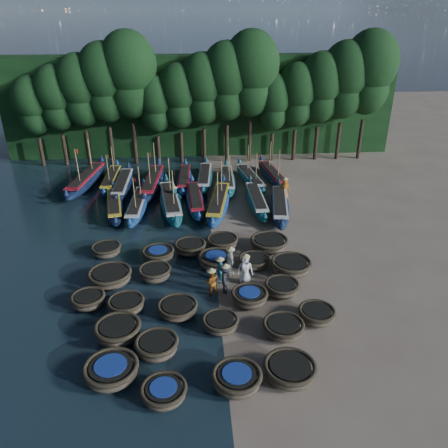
{
  "coord_description": "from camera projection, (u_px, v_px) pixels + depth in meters",
  "views": [
    {
      "loc": [
        -1.15,
        -23.08,
        13.98
      ],
      "look_at": [
        0.8,
        2.7,
        1.3
      ],
      "focal_mm": 35.0,
      "sensor_mm": 36.0,
      "label": 1
    }
  ],
  "objects": [
    {
      "name": "long_boat_6",
      "position": [
        219.0,
        203.0,
        33.71
      ],
      "size": [
        2.94,
        8.57,
        3.69
      ],
      "rotation": [
        0.0,
        0.0,
        -0.17
      ],
      "color": "navy",
      "rests_on": "ground"
    },
    {
      "name": "long_boat_15",
      "position": [
        228.0,
        180.0,
        38.43
      ],
      "size": [
        1.65,
        7.65,
        3.25
      ],
      "rotation": [
        0.0,
        0.0,
        -0.04
      ],
      "color": "#0F5757",
      "rests_on": "ground"
    },
    {
      "name": "coracle_2",
      "position": [
        164.0,
        392.0,
        17.31
      ],
      "size": [
        2.19,
        2.19,
        0.64
      ],
      "rotation": [
        0.0,
        0.0,
        0.29
      ],
      "color": "brown",
      "rests_on": "ground"
    },
    {
      "name": "coracle_13",
      "position": [
        249.0,
        297.0,
        22.95
      ],
      "size": [
        1.97,
        1.97,
        0.76
      ],
      "rotation": [
        0.0,
        0.0,
        0.07
      ],
      "color": "brown",
      "rests_on": "ground"
    },
    {
      "name": "coracle_1",
      "position": [
        111.0,
        371.0,
        18.22
      ],
      "size": [
        2.7,
        2.7,
        0.77
      ],
      "rotation": [
        0.0,
        0.0,
        -0.28
      ],
      "color": "brown",
      "rests_on": "ground"
    },
    {
      "name": "tree_2",
      "position": [
        80.0,
        90.0,
        40.81
      ],
      "size": [
        4.51,
        4.51,
        10.63
      ],
      "color": "black",
      "rests_on": "ground"
    },
    {
      "name": "coracle_4",
      "position": [
        290.0,
        370.0,
        18.28
      ],
      "size": [
        2.74,
        2.74,
        0.75
      ],
      "rotation": [
        0.0,
        0.0,
        0.38
      ],
      "color": "brown",
      "rests_on": "ground"
    },
    {
      "name": "long_boat_13",
      "position": [
        184.0,
        179.0,
        38.75
      ],
      "size": [
        1.55,
        7.54,
        1.33
      ],
      "rotation": [
        0.0,
        0.0,
        -0.03
      ],
      "color": "navy",
      "rests_on": "ground"
    },
    {
      "name": "coracle_3",
      "position": [
        237.0,
        379.0,
        17.82
      ],
      "size": [
        2.11,
        2.11,
        0.77
      ],
      "rotation": [
        0.0,
        0.0,
        0.01
      ],
      "color": "brown",
      "rests_on": "ground"
    },
    {
      "name": "fisherman_3",
      "position": [
        225.0,
        278.0,
        23.66
      ],
      "size": [
        0.65,
        1.12,
        1.94
      ],
      "rotation": [
        0.0,
        0.0,
        1.57
      ],
      "color": "black",
      "rests_on": "ground"
    },
    {
      "name": "coracle_7",
      "position": [
        220.0,
        323.0,
        21.11
      ],
      "size": [
        2.12,
        2.12,
        0.66
      ],
      "rotation": [
        0.0,
        0.0,
        -0.33
      ],
      "color": "brown",
      "rests_on": "ground"
    },
    {
      "name": "tree_6",
      "position": [
        179.0,
        96.0,
        41.73
      ],
      "size": [
        4.09,
        4.09,
        9.65
      ],
      "color": "black",
      "rests_on": "ground"
    },
    {
      "name": "coracle_22",
      "position": [
        190.0,
        247.0,
        27.76
      ],
      "size": [
        2.16,
        2.16,
        0.75
      ],
      "rotation": [
        0.0,
        0.0,
        0.17
      ],
      "color": "brown",
      "rests_on": "ground"
    },
    {
      "name": "coracle_23",
      "position": [
        222.0,
        242.0,
        28.35
      ],
      "size": [
        2.27,
        2.27,
        0.78
      ],
      "rotation": [
        0.0,
        0.0,
        -0.2
      ],
      "color": "brown",
      "rests_on": "ground"
    },
    {
      "name": "long_boat_3",
      "position": [
        138.0,
        205.0,
        33.48
      ],
      "size": [
        1.71,
        7.79,
        3.31
      ],
      "rotation": [
        0.0,
        0.0,
        -0.05
      ],
      "color": "navy",
      "rests_on": "ground"
    },
    {
      "name": "coracle_10",
      "position": [
        88.0,
        300.0,
        22.73
      ],
      "size": [
        1.81,
        1.81,
        0.72
      ],
      "rotation": [
        0.0,
        0.0,
        -0.1
      ],
      "color": "brown",
      "rests_on": "ground"
    },
    {
      "name": "coracle_18",
      "position": [
        254.0,
        261.0,
        26.33
      ],
      "size": [
        1.91,
        1.91,
        0.64
      ],
      "rotation": [
        0.0,
        0.0,
        -0.1
      ],
      "color": "brown",
      "rests_on": "ground"
    },
    {
      "name": "tree_7",
      "position": [
        203.0,
        88.0,
        41.59
      ],
      "size": [
        4.51,
        4.51,
        10.63
      ],
      "color": "black",
      "rests_on": "ground"
    },
    {
      "name": "fisherman_6",
      "position": [
        285.0,
        188.0,
        35.54
      ],
      "size": [
        0.97,
        0.73,
        2.0
      ],
      "rotation": [
        0.0,
        0.0,
        2.95
      ],
      "color": "#B15E17",
      "rests_on": "ground"
    },
    {
      "name": "coracle_12",
      "position": [
        178.0,
        308.0,
        22.14
      ],
      "size": [
        2.08,
        2.08,
        0.67
      ],
      "rotation": [
        0.0,
        0.0,
        0.06
      ],
      "color": "brown",
      "rests_on": "ground"
    },
    {
      "name": "long_boat_8",
      "position": [
        280.0,
        206.0,
        33.36
      ],
      "size": [
        2.69,
        8.11,
        1.45
      ],
      "rotation": [
        0.0,
        0.0,
        -0.16
      ],
      "color": "#0F203A",
      "rests_on": "ground"
    },
    {
      "name": "ground",
      "position": [
        214.0,
        263.0,
        26.9
      ],
      "size": [
        120.0,
        120.0,
        0.0
      ],
      "primitive_type": "plane",
      "color": "gray",
      "rests_on": "ground"
    },
    {
      "name": "long_boat_12",
      "position": [
        152.0,
        183.0,
        37.66
      ],
      "size": [
        2.25,
        8.92,
        3.8
      ],
      "rotation": [
        0.0,
        0.0,
        -0.08
      ],
      "color": "#0F203A",
      "rests_on": "ground"
    },
    {
      "name": "coracle_8",
      "position": [
        283.0,
        328.0,
        20.77
      ],
      "size": [
        2.47,
        2.47,
        0.7
      ],
      "rotation": [
        0.0,
        0.0,
        0.42
      ],
      "color": "brown",
      "rests_on": "ground"
    },
    {
      "name": "long_boat_9",
      "position": [
        86.0,
        180.0,
        38.24
      ],
      "size": [
        2.87,
        9.12,
        3.91
      ],
      "rotation": [
        0.0,
        0.0,
        -0.14
      ],
      "color": "#0F203A",
      "rests_on": "ground"
    },
    {
      "name": "coracle_20",
      "position": [
        106.0,
        250.0,
        27.5
      ],
      "size": [
        2.12,
        2.12,
        0.72
      ],
      "rotation": [
        0.0,
        0.0,
        -0.27
      ],
      "color": "brown",
      "rests_on": "ground"
    },
    {
      "name": "fisherman_5",
      "position": [
        175.0,
        196.0,
        34.27
      ],
      "size": [
        1.53,
        1.23,
        1.83
      ],
      "rotation": [
        0.0,
        0.0,
        5.71
      ],
      "color": "#1B6175",
      "rests_on": "ground"
    },
    {
      "name": "coracle_17",
      "position": [
        216.0,
        260.0,
        26.2
      ],
      "size": [
        2.45,
        2.45,
        0.85
      ],
      "rotation": [
        0.0,
        0.0,
        -0.3
      ],
      "color": "brown",
      "rests_on": "ground"
    },
    {
      "name": "coracle_5",
      "position": [
        118.0,
        331.0,
        20.44
      ],
      "size": [
        2.22,
        2.22,
        0.85
      ],
      "rotation": [
        0.0,
        0.0,
        0.02
      ],
      "color": "brown",
      "rests_on": "ground"
    },
    {
      "name": "long_boat_17",
      "position": [
        272.0,
        175.0,
        39.66
      ],
      "size": [
        2.33,
        7.73,
        3.31
      ],
      "rotation": [
        0.0,
        0.0,
        0.13
      ],
      "color": "#0F203A",
      "rests_on": "ground"
    },
    {
      "name": "coracle_6",
      "position": [
        157.0,
        346.0,
        19.55
      ],
      "size": [
        2.02,
        2.02,
        0.8
      ],
      "rotation": [
        0.0,
        0.0,
        -0.12
      ],
      "color": "brown",
      "rests_on": "ground"
    },
    {
      "name": "tree_9",
      "position": [
        251.0,
        73.0,
        41.31
      ],
      "size": [
        5.34,
        5.34,
        12.58
      ],
      "color": "black",
      "rests_on": "ground"
    },
    {
      "name": "tree_1",
      "position": [
        56.0,
        97.0,
        40.95
      ],
      "size": [
        4.09,
        4.09,
        9.65
      ],
      "color": "black",
      "rests_on": "ground"
    },
    {
      "name": "tree_11",
      "position": [
        297.0,
        94.0,
        42.51
      ],
      "size": [
        4.09,
        4.09,
        9.65
      ],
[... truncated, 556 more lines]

